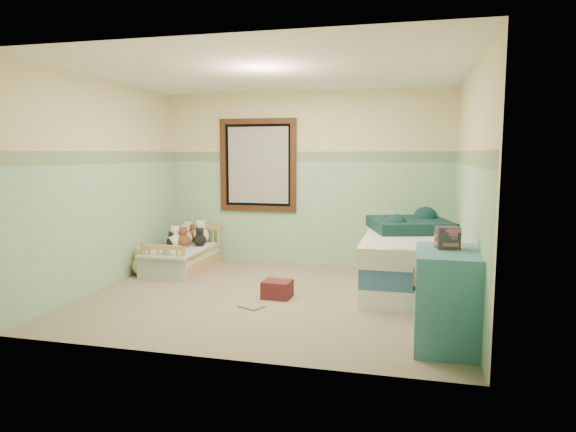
% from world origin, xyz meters
% --- Properties ---
extents(floor, '(4.20, 3.60, 0.02)m').
position_xyz_m(floor, '(0.00, 0.00, -0.01)').
color(floor, '#85765C').
rests_on(floor, ground).
extents(ceiling, '(4.20, 3.60, 0.02)m').
position_xyz_m(ceiling, '(0.00, 0.00, 2.51)').
color(ceiling, white).
rests_on(ceiling, wall_back).
extents(wall_back, '(4.20, 0.04, 2.50)m').
position_xyz_m(wall_back, '(0.00, 1.80, 1.25)').
color(wall_back, beige).
rests_on(wall_back, floor).
extents(wall_front, '(4.20, 0.04, 2.50)m').
position_xyz_m(wall_front, '(0.00, -1.80, 1.25)').
color(wall_front, beige).
rests_on(wall_front, floor).
extents(wall_left, '(0.04, 3.60, 2.50)m').
position_xyz_m(wall_left, '(-2.10, 0.00, 1.25)').
color(wall_left, beige).
rests_on(wall_left, floor).
extents(wall_right, '(0.04, 3.60, 2.50)m').
position_xyz_m(wall_right, '(2.10, 0.00, 1.25)').
color(wall_right, beige).
rests_on(wall_right, floor).
extents(wainscot_mint, '(4.20, 0.01, 1.50)m').
position_xyz_m(wainscot_mint, '(0.00, 1.79, 0.75)').
color(wainscot_mint, '#8FAC96').
rests_on(wainscot_mint, floor).
extents(border_strip, '(4.20, 0.01, 0.15)m').
position_xyz_m(border_strip, '(0.00, 1.79, 1.57)').
color(border_strip, '#385F3B').
rests_on(border_strip, wall_back).
extents(window_frame, '(1.16, 0.06, 1.36)m').
position_xyz_m(window_frame, '(-0.70, 1.76, 1.45)').
color(window_frame, '#3E1A0C').
rests_on(window_frame, wall_back).
extents(window_blinds, '(0.92, 0.01, 1.12)m').
position_xyz_m(window_blinds, '(-0.70, 1.77, 1.45)').
color(window_blinds, '#B2B2AD').
rests_on(window_blinds, window_frame).
extents(toddler_bed_frame, '(0.64, 1.27, 0.16)m').
position_xyz_m(toddler_bed_frame, '(-1.58, 1.05, 0.08)').
color(toddler_bed_frame, tan).
rests_on(toddler_bed_frame, floor).
extents(toddler_mattress, '(0.58, 1.22, 0.12)m').
position_xyz_m(toddler_mattress, '(-1.58, 1.05, 0.22)').
color(toddler_mattress, white).
rests_on(toddler_mattress, toddler_bed_frame).
extents(patchwork_quilt, '(0.69, 0.64, 0.03)m').
position_xyz_m(patchwork_quilt, '(-1.58, 0.65, 0.30)').
color(patchwork_quilt, '#6197C5').
rests_on(patchwork_quilt, toddler_mattress).
extents(plush_bed_brown, '(0.19, 0.19, 0.19)m').
position_xyz_m(plush_bed_brown, '(-1.73, 1.55, 0.38)').
color(plush_bed_brown, brown).
rests_on(plush_bed_brown, toddler_mattress).
extents(plush_bed_white, '(0.24, 0.24, 0.24)m').
position_xyz_m(plush_bed_white, '(-1.53, 1.55, 0.40)').
color(plush_bed_white, white).
rests_on(plush_bed_white, toddler_mattress).
extents(plush_bed_tan, '(0.21, 0.21, 0.21)m').
position_xyz_m(plush_bed_tan, '(-1.68, 1.33, 0.39)').
color(plush_bed_tan, beige).
rests_on(plush_bed_tan, toddler_mattress).
extents(plush_bed_dark, '(0.18, 0.18, 0.18)m').
position_xyz_m(plush_bed_dark, '(-1.45, 1.33, 0.37)').
color(plush_bed_dark, black).
rests_on(plush_bed_dark, toddler_mattress).
extents(plush_floor_cream, '(0.28, 0.28, 0.28)m').
position_xyz_m(plush_floor_cream, '(-1.56, 0.56, 0.14)').
color(plush_floor_cream, white).
rests_on(plush_floor_cream, floor).
extents(plush_floor_tan, '(0.27, 0.27, 0.27)m').
position_xyz_m(plush_floor_tan, '(-1.95, 0.56, 0.13)').
color(plush_floor_tan, beige).
rests_on(plush_floor_tan, floor).
extents(twin_bed_frame, '(1.07, 2.15, 0.22)m').
position_xyz_m(twin_bed_frame, '(1.55, 0.79, 0.11)').
color(twin_bed_frame, white).
rests_on(twin_bed_frame, floor).
extents(twin_boxspring, '(1.07, 2.15, 0.22)m').
position_xyz_m(twin_boxspring, '(1.55, 0.79, 0.33)').
color(twin_boxspring, '#2B4884').
rests_on(twin_boxspring, twin_bed_frame).
extents(twin_mattress, '(1.12, 2.19, 0.22)m').
position_xyz_m(twin_mattress, '(1.55, 0.79, 0.55)').
color(twin_mattress, silver).
rests_on(twin_mattress, twin_boxspring).
extents(teal_blanket, '(1.15, 1.19, 0.14)m').
position_xyz_m(teal_blanket, '(1.50, 1.09, 0.73)').
color(teal_blanket, '#0F2D2E').
rests_on(teal_blanket, twin_mattress).
extents(dresser, '(0.51, 0.82, 0.82)m').
position_xyz_m(dresser, '(1.83, -1.05, 0.41)').
color(dresser, teal).
rests_on(dresser, floor).
extents(book_stack, '(0.21, 0.18, 0.19)m').
position_xyz_m(book_stack, '(1.83, -0.95, 0.91)').
color(book_stack, '#4E2423').
rests_on(book_stack, dresser).
extents(red_pillow, '(0.33, 0.29, 0.20)m').
position_xyz_m(red_pillow, '(0.08, -0.02, 0.10)').
color(red_pillow, maroon).
rests_on(red_pillow, floor).
extents(floor_book, '(0.29, 0.27, 0.02)m').
position_xyz_m(floor_book, '(-0.09, -0.44, 0.01)').
color(floor_book, gold).
rests_on(floor_book, floor).
extents(extra_plush_0, '(0.17, 0.17, 0.17)m').
position_xyz_m(extra_plush_0, '(-1.78, 1.10, 0.37)').
color(extra_plush_0, black).
rests_on(extra_plush_0, toddler_mattress).
extents(extra_plush_1, '(0.22, 0.22, 0.22)m').
position_xyz_m(extra_plush_1, '(-1.74, 1.13, 0.39)').
color(extra_plush_1, white).
rests_on(extra_plush_1, toddler_mattress).
extents(extra_plush_2, '(0.22, 0.22, 0.22)m').
position_xyz_m(extra_plush_2, '(-1.76, 1.57, 0.39)').
color(extra_plush_2, beige).
rests_on(extra_plush_2, toddler_mattress).
extents(extra_plush_3, '(0.20, 0.20, 0.20)m').
position_xyz_m(extra_plush_3, '(-1.64, 1.16, 0.39)').
color(extra_plush_3, brown).
rests_on(extra_plush_3, toddler_mattress).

